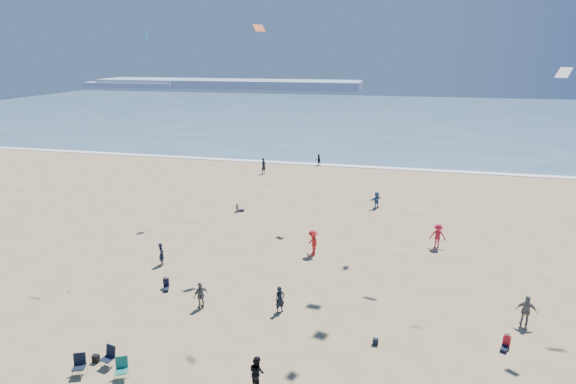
# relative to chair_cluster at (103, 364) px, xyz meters

# --- Properties ---
(ocean) EXTENTS (220.00, 100.00, 0.06)m
(ocean) POSITION_rel_chair_cluster_xyz_m (5.58, 91.46, -0.47)
(ocean) COLOR #476B84
(ocean) RESTS_ON ground
(surf_line) EXTENTS (220.00, 1.20, 0.08)m
(surf_line) POSITION_rel_chair_cluster_xyz_m (5.58, 41.46, -0.46)
(surf_line) COLOR white
(surf_line) RESTS_ON ground
(headland_far) EXTENTS (110.00, 20.00, 3.20)m
(headland_far) POSITION_rel_chair_cluster_xyz_m (-54.42, 166.46, 1.10)
(headland_far) COLOR #7A8EA8
(headland_far) RESTS_ON ground
(headland_near) EXTENTS (40.00, 14.00, 2.00)m
(headland_near) POSITION_rel_chair_cluster_xyz_m (-94.42, 161.46, 0.50)
(headland_near) COLOR #7A8EA8
(headland_near) RESTS_ON ground
(standing_flyers) EXTENTS (34.35, 53.76, 1.95)m
(standing_flyers) POSITION_rel_chair_cluster_xyz_m (9.36, 9.66, 0.39)
(standing_flyers) COLOR red
(standing_flyers) RESTS_ON ground
(seated_group) EXTENTS (20.32, 30.25, 0.84)m
(seated_group) POSITION_rel_chair_cluster_xyz_m (8.00, 4.85, -0.08)
(seated_group) COLOR silver
(seated_group) RESTS_ON ground
(chair_cluster) EXTENTS (2.79, 1.55, 1.00)m
(chair_cluster) POSITION_rel_chair_cluster_xyz_m (0.00, 0.00, 0.00)
(chair_cluster) COLOR black
(chair_cluster) RESTS_ON ground
(black_backpack) EXTENTS (0.30, 0.22, 0.38)m
(black_backpack) POSITION_rel_chair_cluster_xyz_m (-0.83, 0.64, -0.31)
(black_backpack) COLOR black
(black_backpack) RESTS_ON ground
(navy_bag) EXTENTS (0.28, 0.18, 0.34)m
(navy_bag) POSITION_rel_chair_cluster_xyz_m (11.96, 4.85, -0.33)
(navy_bag) COLOR black
(navy_bag) RESTS_ON ground
(kites_aloft) EXTENTS (39.10, 34.54, 28.51)m
(kites_aloft) POSITION_rel_chair_cluster_xyz_m (16.90, 9.60, 15.63)
(kites_aloft) COLOR purple
(kites_aloft) RESTS_ON ground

